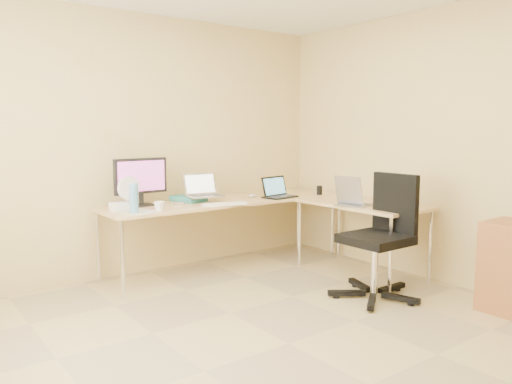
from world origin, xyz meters
TOP-DOWN VIEW (x-y plane):
  - floor at (0.00, 0.00)m, footprint 4.50×4.50m
  - wall_back at (0.00, 2.25)m, footprint 4.50×0.00m
  - wall_right at (2.10, 0.00)m, footprint 0.00×4.50m
  - desk_main at (0.72, 1.85)m, footprint 2.65×0.70m
  - desk_return at (1.70, 0.85)m, footprint 0.70×1.30m
  - monitor at (-0.17, 1.98)m, footprint 0.55×0.21m
  - book_stack at (0.36, 1.99)m, footprint 0.31×0.37m
  - laptop_center at (0.46, 1.86)m, footprint 0.38×0.30m
  - laptop_black at (1.28, 1.64)m, footprint 0.40×0.32m
  - keyboard at (0.51, 1.55)m, footprint 0.45×0.22m
  - mouse at (1.05, 1.83)m, footprint 0.10×0.07m
  - mug at (-0.17, 1.59)m, footprint 0.12×0.12m
  - cd_stack at (0.16, 1.84)m, footprint 0.14×0.14m
  - water_bottle at (-0.40, 1.61)m, footprint 0.08×0.08m
  - papers at (-0.34, 1.69)m, footprint 0.38×0.41m
  - white_box at (-0.40, 1.89)m, footprint 0.21×0.17m
  - desk_fan at (-0.34, 1.90)m, footprint 0.26×0.26m
  - black_cup at (1.79, 1.55)m, footprint 0.08×0.08m
  - laptop_return at (1.49, 0.76)m, footprint 0.41×0.35m
  - office_chair at (1.21, 0.27)m, footprint 0.66×0.66m

SIDE VIEW (x-z plane):
  - floor at x=0.00m, z-range 0.00..0.00m
  - desk_main at x=0.72m, z-range 0.00..0.73m
  - desk_return at x=1.70m, z-range 0.00..0.73m
  - office_chair at x=1.21m, z-range -0.04..1.04m
  - papers at x=-0.34m, z-range 0.73..0.74m
  - keyboard at x=0.51m, z-range 0.73..0.75m
  - cd_stack at x=0.16m, z-range 0.73..0.76m
  - mouse at x=1.05m, z-range 0.73..0.77m
  - book_stack at x=0.36m, z-range 0.73..0.78m
  - white_box at x=-0.40m, z-range 0.73..0.80m
  - mug at x=-0.17m, z-range 0.73..0.82m
  - black_cup at x=1.79m, z-range 0.73..0.83m
  - laptop_black at x=1.28m, z-range 0.73..0.96m
  - laptop_return at x=1.49m, z-range 0.73..0.97m
  - water_bottle at x=-0.40m, z-range 0.73..1.00m
  - desk_fan at x=-0.34m, z-range 0.73..1.00m
  - laptop_center at x=0.46m, z-range 0.78..1.02m
  - monitor at x=-0.17m, z-range 0.73..1.20m
  - wall_back at x=0.00m, z-range -0.95..3.55m
  - wall_right at x=2.10m, z-range -0.95..3.55m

